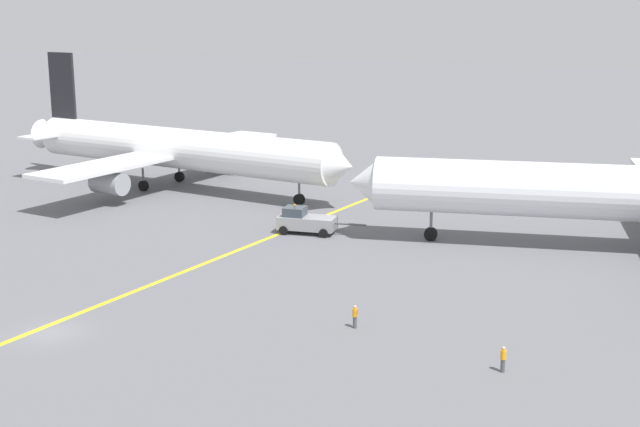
# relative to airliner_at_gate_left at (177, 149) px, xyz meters

# --- Properties ---
(ground_plane) EXTENTS (600.00, 600.00, 0.00)m
(ground_plane) POSITION_rel_airliner_at_gate_left_xyz_m (22.17, -44.27, -5.00)
(ground_plane) COLOR slate
(taxiway_stripe) EXTENTS (6.98, 119.85, 0.01)m
(taxiway_stripe) POSITION_rel_airliner_at_gate_left_xyz_m (21.49, -34.27, -4.99)
(taxiway_stripe) COLOR yellow
(taxiway_stripe) RESTS_ON ground
(airliner_at_gate_left) EXTENTS (49.43, 40.04, 16.34)m
(airliner_at_gate_left) POSITION_rel_airliner_at_gate_left_xyz_m (0.00, 0.00, 0.00)
(airliner_at_gate_left) COLOR white
(airliner_at_gate_left) RESTS_ON ground
(pushback_tug) EXTENTS (9.06, 3.90, 2.92)m
(pushback_tug) POSITION_rel_airliner_at_gate_left_xyz_m (24.75, -11.89, -3.76)
(pushback_tug) COLOR gray
(pushback_tug) RESTS_ON ground
(ground_crew_ramp_agent_by_cones) EXTENTS (0.36, 0.36, 1.70)m
(ground_crew_ramp_agent_by_cones) POSITION_rel_airliner_at_gate_left_xyz_m (52.03, -36.08, -4.11)
(ground_crew_ramp_agent_by_cones) COLOR #4C4C51
(ground_crew_ramp_agent_by_cones) RESTS_ON ground
(ground_crew_wing_walker_right) EXTENTS (0.46, 0.36, 1.70)m
(ground_crew_wing_walker_right) POSITION_rel_airliner_at_gate_left_xyz_m (40.60, -33.51, -4.11)
(ground_crew_wing_walker_right) COLOR #4C4C51
(ground_crew_wing_walker_right) RESTS_ON ground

